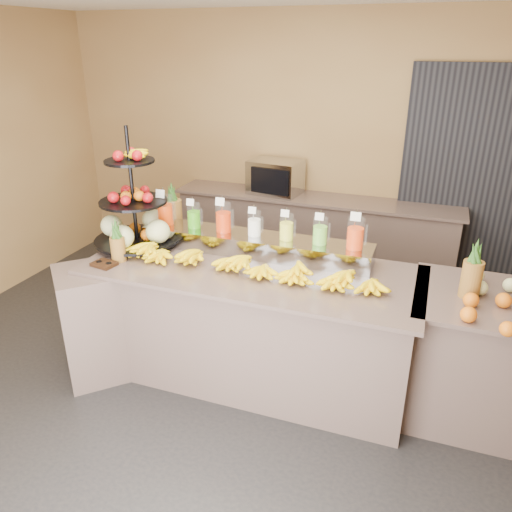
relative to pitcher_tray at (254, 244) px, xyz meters
The scene contains 20 objects.
ground 1.16m from the pitcher_tray, 82.42° to the right, with size 6.00×6.00×0.00m, color black.
room_envelope 0.93m from the pitcher_tray, 37.86° to the left, with size 6.04×5.02×2.82m.
buffet_counter 0.63m from the pitcher_tray, 96.79° to the right, with size 2.75×1.25×0.93m.
right_counter 1.87m from the pitcher_tray, ahead, with size 1.08×0.88×0.93m.
back_ledge 1.76m from the pitcher_tray, 87.35° to the left, with size 3.10×0.55×0.93m.
pitcher_tray is the anchor object (origin of this frame).
juice_pitcher_orange_a 0.80m from the pitcher_tray, behind, with size 0.13×0.14×0.32m.
juice_pitcher_green 0.55m from the pitcher_tray, behind, with size 0.11×0.11×0.27m.
juice_pitcher_orange_b 0.31m from the pitcher_tray, behind, with size 0.13×0.13×0.30m.
juice_pitcher_milk 0.16m from the pitcher_tray, 103.61° to the right, with size 0.11×0.11×0.26m.
juice_pitcher_lemon 0.31m from the pitcher_tray, ahead, with size 0.11×0.11×0.26m.
juice_pitcher_lime 0.55m from the pitcher_tray, ahead, with size 0.11×0.12×0.27m.
juice_pitcher_orange_c 0.80m from the pitcher_tray, ahead, with size 0.13×0.13×0.31m.
banana_heap 0.34m from the pitcher_tray, 81.99° to the right, with size 2.10×0.19×0.17m.
fruit_stand 0.94m from the pitcher_tray, 169.01° to the right, with size 0.80×0.80×0.97m.
condiment_caddy 1.15m from the pitcher_tray, 147.72° to the right, with size 0.17×0.13×0.03m, color black.
pineapple_left_a 1.05m from the pitcher_tray, 151.88° to the right, with size 0.11×0.11×0.35m.
pineapple_left_b 0.86m from the pitcher_tray, 166.07° to the left, with size 0.16×0.16×0.45m.
right_fruit_pile 1.76m from the pitcher_tray, 11.87° to the right, with size 0.47×0.45×0.25m.
oven_warmer 1.71m from the pitcher_tray, 102.47° to the left, with size 0.55×0.38×0.36m, color gray.
Camera 1 is at (1.18, -2.83, 2.47)m, focal length 35.00 mm.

